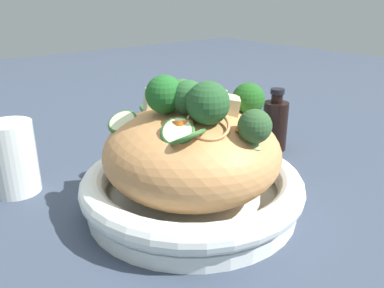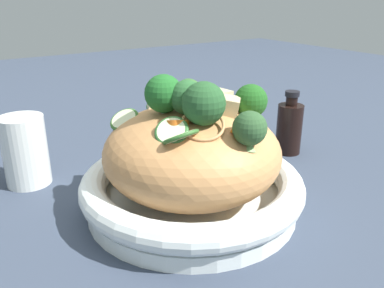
% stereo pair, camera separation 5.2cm
% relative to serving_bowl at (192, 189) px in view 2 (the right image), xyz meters
% --- Properties ---
extents(ground_plane, '(3.00, 3.00, 0.00)m').
position_rel_serving_bowl_xyz_m(ground_plane, '(0.00, 0.00, -0.03)').
color(ground_plane, '#333D4E').
extents(serving_bowl, '(0.30, 0.30, 0.06)m').
position_rel_serving_bowl_xyz_m(serving_bowl, '(0.00, 0.00, 0.00)').
color(serving_bowl, white).
rests_on(serving_bowl, ground_plane).
extents(noodle_heap, '(0.24, 0.24, 0.13)m').
position_rel_serving_bowl_xyz_m(noodle_heap, '(-0.00, 0.00, 0.05)').
color(noodle_heap, tan).
rests_on(noodle_heap, serving_bowl).
extents(broccoli_florets, '(0.23, 0.17, 0.08)m').
position_rel_serving_bowl_xyz_m(broccoli_florets, '(0.01, 0.01, 0.13)').
color(broccoli_florets, '#8DB86A').
rests_on(broccoli_florets, serving_bowl).
extents(carrot_coins, '(0.10, 0.10, 0.04)m').
position_rel_serving_bowl_xyz_m(carrot_coins, '(0.04, -0.01, 0.11)').
color(carrot_coins, orange).
rests_on(carrot_coins, serving_bowl).
extents(zucchini_slices, '(0.21, 0.13, 0.04)m').
position_rel_serving_bowl_xyz_m(zucchini_slices, '(-0.02, -0.04, 0.10)').
color(zucchini_slices, beige).
rests_on(zucchini_slices, serving_bowl).
extents(chicken_chunks, '(0.13, 0.13, 0.05)m').
position_rel_serving_bowl_xyz_m(chicken_chunks, '(-0.03, 0.03, 0.11)').
color(chicken_chunks, '#D1B689').
rests_on(chicken_chunks, serving_bowl).
extents(soy_sauce_bottle, '(0.05, 0.05, 0.12)m').
position_rel_serving_bowl_xyz_m(soy_sauce_bottle, '(-0.07, 0.26, 0.02)').
color(soy_sauce_bottle, black).
rests_on(soy_sauce_bottle, ground_plane).
extents(drinking_glass, '(0.07, 0.07, 0.11)m').
position_rel_serving_bowl_xyz_m(drinking_glass, '(-0.20, -0.17, 0.03)').
color(drinking_glass, silver).
rests_on(drinking_glass, ground_plane).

